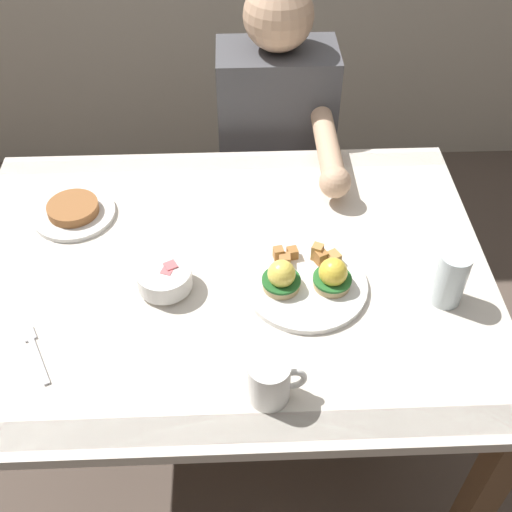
# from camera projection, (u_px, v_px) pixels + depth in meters

# --- Properties ---
(ground_plane) EXTENTS (6.00, 6.00, 0.00)m
(ground_plane) POSITION_uv_depth(u_px,v_px,m) (233.00, 435.00, 1.94)
(ground_plane) COLOR brown
(dining_table) EXTENTS (1.20, 0.90, 0.74)m
(dining_table) POSITION_uv_depth(u_px,v_px,m) (226.00, 300.00, 1.49)
(dining_table) COLOR silver
(dining_table) RESTS_ON ground_plane
(eggs_benedict_plate) EXTENTS (0.27, 0.27, 0.09)m
(eggs_benedict_plate) POSITION_uv_depth(u_px,v_px,m) (307.00, 280.00, 1.36)
(eggs_benedict_plate) COLOR white
(eggs_benedict_plate) RESTS_ON dining_table
(fruit_bowl) EXTENTS (0.12, 0.12, 0.06)m
(fruit_bowl) POSITION_uv_depth(u_px,v_px,m) (165.00, 278.00, 1.35)
(fruit_bowl) COLOR white
(fruit_bowl) RESTS_ON dining_table
(coffee_mug) EXTENTS (0.11, 0.08, 0.09)m
(coffee_mug) POSITION_uv_depth(u_px,v_px,m) (270.00, 380.00, 1.14)
(coffee_mug) COLOR white
(coffee_mug) RESTS_ON dining_table
(fork) EXTENTS (0.09, 0.15, 0.00)m
(fork) POSITION_uv_depth(u_px,v_px,m) (35.00, 351.00, 1.25)
(fork) COLOR silver
(fork) RESTS_ON dining_table
(water_glass_near) EXTENTS (0.07, 0.07, 0.13)m
(water_glass_near) POSITION_uv_depth(u_px,v_px,m) (449.00, 280.00, 1.31)
(water_glass_near) COLOR silver
(water_glass_near) RESTS_ON dining_table
(side_plate) EXTENTS (0.20, 0.20, 0.04)m
(side_plate) POSITION_uv_depth(u_px,v_px,m) (74.00, 211.00, 1.53)
(side_plate) COLOR white
(side_plate) RESTS_ON dining_table
(diner_person) EXTENTS (0.34, 0.54, 1.14)m
(diner_person) POSITION_uv_depth(u_px,v_px,m) (277.00, 146.00, 1.91)
(diner_person) COLOR #33333D
(diner_person) RESTS_ON ground_plane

